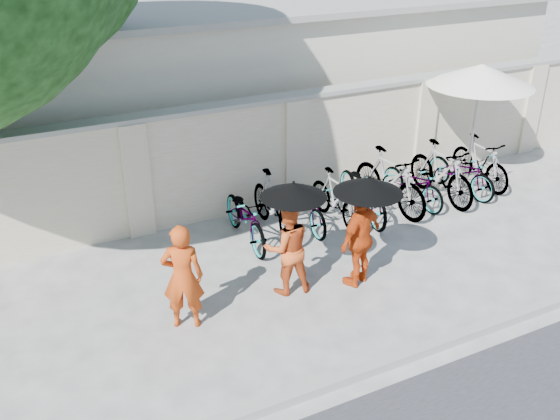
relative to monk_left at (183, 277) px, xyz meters
name	(u,v)px	position (x,y,z in m)	size (l,w,h in m)	color
ground	(271,311)	(1.17, -0.25, -0.76)	(80.00, 80.00, 0.00)	#B5B2AE
kerb	(334,382)	(1.17, -1.95, -0.70)	(40.00, 0.16, 0.12)	gray
compound_wall	(243,159)	(2.17, 2.95, 0.24)	(20.00, 0.30, 2.00)	beige
building_behind	(217,74)	(3.17, 6.75, 0.84)	(14.00, 6.00, 3.20)	beige
monk_left	(183,277)	(0.00, 0.00, 0.00)	(0.56, 0.36, 1.52)	#BB3E10
monk_center	(287,248)	(1.61, 0.13, -0.04)	(0.70, 0.55, 1.45)	#C64C1D
parasol_center	(294,190)	(1.66, 0.05, 0.90)	(0.93, 0.93, 0.94)	black
monk_right	(360,237)	(2.67, -0.16, 0.01)	(0.91, 0.38, 1.55)	#C43F0F
parasol_right	(368,185)	(2.69, -0.24, 0.88)	(0.99, 0.99, 0.88)	black
patio_umbrella	(481,76)	(6.76, 2.04, 1.44)	(2.30, 2.30, 2.44)	gray
bike_0	(246,216)	(1.68, 1.77, -0.29)	(0.63, 1.79, 0.94)	#979797
bike_1	(274,204)	(2.26, 1.87, -0.23)	(0.50, 1.77, 1.06)	#979797
bike_2	(305,204)	(2.83, 1.82, -0.33)	(0.57, 1.64, 0.86)	#979797
bike_3	(336,198)	(3.41, 1.70, -0.28)	(0.45, 1.59, 0.96)	#979797
bike_4	(363,191)	(3.98, 1.72, -0.27)	(0.66, 1.89, 0.99)	#979797
bike_5	(390,181)	(4.56, 1.71, -0.19)	(0.54, 1.92, 1.15)	#979797
bike_6	(413,182)	(5.13, 1.74, -0.33)	(0.57, 1.63, 0.86)	#979797
bike_7	(441,172)	(5.71, 1.65, -0.20)	(0.52, 1.86, 1.12)	#979797
bike_8	(461,171)	(6.28, 1.72, -0.32)	(0.59, 1.69, 0.89)	#979797
bike_9	(480,162)	(6.86, 1.83, -0.26)	(0.47, 1.67, 1.00)	#979797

